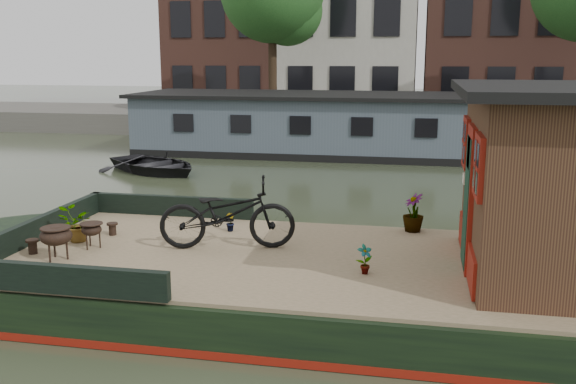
% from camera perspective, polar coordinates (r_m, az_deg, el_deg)
% --- Properties ---
extents(ground, '(120.00, 120.00, 0.00)m').
position_cam_1_polar(ground, '(9.15, 12.53, -10.26)').
color(ground, '#2B3320').
rests_on(ground, ground).
extents(houseboat_hull, '(14.01, 4.02, 0.60)m').
position_cam_1_polar(houseboat_hull, '(9.11, 4.12, -8.25)').
color(houseboat_hull, black).
rests_on(houseboat_hull, ground).
extents(houseboat_deck, '(11.80, 3.80, 0.05)m').
position_cam_1_polar(houseboat_deck, '(8.93, 12.72, -6.54)').
color(houseboat_deck, '#967D5D').
rests_on(houseboat_deck, houseboat_hull).
extents(bow_bulwark, '(3.00, 4.00, 0.35)m').
position_cam_1_polar(bow_bulwark, '(10.08, -17.44, -3.49)').
color(bow_bulwark, black).
rests_on(bow_bulwark, houseboat_deck).
extents(bicycle, '(2.08, 1.14, 1.04)m').
position_cam_1_polar(bicycle, '(9.39, -5.41, -1.92)').
color(bicycle, black).
rests_on(bicycle, houseboat_deck).
extents(potted_plant_a, '(0.25, 0.23, 0.39)m').
position_cam_1_polar(potted_plant_a, '(8.39, 6.84, -5.96)').
color(potted_plant_a, '#9D392C').
rests_on(potted_plant_a, houseboat_deck).
extents(potted_plant_b, '(0.20, 0.20, 0.29)m').
position_cam_1_polar(potted_plant_b, '(10.38, -5.21, -2.70)').
color(potted_plant_b, maroon).
rests_on(potted_plant_b, houseboat_deck).
extents(potted_plant_c, '(0.65, 0.65, 0.54)m').
position_cam_1_polar(potted_plant_c, '(10.23, -18.33, -2.75)').
color(potted_plant_c, '#A94931').
rests_on(potted_plant_c, houseboat_deck).
extents(potted_plant_d, '(0.46, 0.46, 0.62)m').
position_cam_1_polar(potted_plant_d, '(10.47, 11.09, -1.80)').
color(potted_plant_d, brown).
rests_on(potted_plant_d, houseboat_deck).
extents(brazier_front, '(0.49, 0.49, 0.47)m').
position_cam_1_polar(brazier_front, '(9.45, -19.88, -4.32)').
color(brazier_front, black).
rests_on(brazier_front, houseboat_deck).
extents(brazier_rear, '(0.41, 0.41, 0.38)m').
position_cam_1_polar(brazier_rear, '(9.85, -17.03, -3.72)').
color(brazier_rear, black).
rests_on(brazier_rear, houseboat_deck).
extents(bollard_port, '(0.17, 0.17, 0.20)m').
position_cam_1_polar(bollard_port, '(10.49, -15.34, -3.19)').
color(bollard_port, black).
rests_on(bollard_port, houseboat_deck).
extents(bollard_stbd, '(0.18, 0.18, 0.21)m').
position_cam_1_polar(bollard_stbd, '(9.88, -21.75, -4.52)').
color(bollard_stbd, black).
rests_on(bollard_stbd, houseboat_deck).
extents(dinghy, '(4.28, 3.96, 0.72)m').
position_cam_1_polar(dinghy, '(19.57, -11.78, 2.80)').
color(dinghy, black).
rests_on(dinghy, ground).
extents(far_houseboat, '(20.40, 4.40, 2.11)m').
position_cam_1_polar(far_houseboat, '(22.61, 12.11, 5.57)').
color(far_houseboat, '#44505B').
rests_on(far_houseboat, ground).
extents(quay, '(60.00, 6.00, 0.90)m').
position_cam_1_polar(quay, '(29.13, 11.96, 5.95)').
color(quay, '#47443F').
rests_on(quay, ground).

